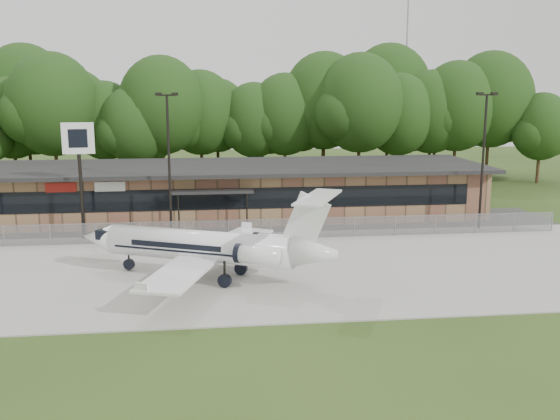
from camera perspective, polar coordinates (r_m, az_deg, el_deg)
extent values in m
plane|color=#284217|center=(29.55, -1.70, -9.85)|extent=(160.00, 160.00, 0.00)
cube|color=#9E9B93|center=(37.10, -2.79, -5.37)|extent=(64.00, 18.00, 0.08)
cube|color=#383835|center=(48.22, -3.75, -1.50)|extent=(50.00, 9.00, 0.06)
cube|color=olive|center=(52.25, -4.04, 1.69)|extent=(40.00, 10.00, 4.00)
cube|color=black|center=(47.26, -3.75, 1.05)|extent=(36.00, 0.08, 1.60)
cube|color=black|center=(51.44, -4.04, 3.96)|extent=(41.00, 11.50, 0.30)
cube|color=black|center=(46.51, -6.18, 1.72)|extent=(6.00, 1.60, 0.20)
cube|color=maroon|center=(48.17, -19.41, 1.95)|extent=(2.20, 0.06, 0.70)
cube|color=silver|center=(47.52, -15.29, 2.07)|extent=(2.20, 0.06, 0.70)
cube|color=gray|center=(43.67, -3.44, -1.87)|extent=(46.00, 0.03, 1.50)
cube|color=gray|center=(43.51, -3.46, -0.91)|extent=(46.00, 0.04, 0.04)
cylinder|color=gray|center=(79.34, 11.43, 12.35)|extent=(0.20, 0.20, 25.00)
cylinder|color=black|center=(44.41, -10.09, 3.77)|extent=(0.18, 0.18, 10.00)
cube|color=black|center=(44.06, -10.32, 10.29)|extent=(1.20, 0.12, 0.12)
cube|color=black|center=(44.10, -11.04, 10.36)|extent=(0.45, 0.30, 0.22)
cube|color=black|center=(44.03, -9.59, 10.41)|extent=(0.45, 0.30, 0.22)
cylinder|color=black|center=(48.80, 18.04, 4.05)|extent=(0.18, 0.18, 10.00)
cube|color=black|center=(48.48, 18.41, 9.98)|extent=(1.20, 0.12, 0.12)
cube|color=black|center=(48.25, 17.81, 10.09)|extent=(0.45, 0.30, 0.22)
cube|color=black|center=(48.71, 19.01, 10.02)|extent=(0.45, 0.30, 0.22)
cylinder|color=white|center=(34.99, -7.32, -3.40)|extent=(10.62, 6.09, 1.74)
cone|color=white|center=(38.15, -16.25, -2.53)|extent=(2.70, 2.48, 1.74)
cone|color=white|center=(32.77, 3.27, -4.03)|extent=(2.90, 2.57, 1.74)
cube|color=white|center=(31.79, -9.14, -5.87)|extent=(4.88, 6.93, 0.13)
cube|color=white|center=(38.09, -4.29, -2.89)|extent=(4.88, 6.93, 0.13)
cylinder|color=white|center=(32.28, -2.02, -4.26)|extent=(2.58, 1.88, 0.98)
cylinder|color=white|center=(34.77, -0.51, -3.12)|extent=(2.58, 1.88, 0.98)
cube|color=white|center=(32.53, 2.38, -1.28)|extent=(2.50, 1.25, 3.27)
cube|color=white|center=(32.10, 3.52, 1.02)|extent=(3.36, 5.14, 0.11)
cube|color=black|center=(37.67, -15.31, -2.18)|extent=(1.53, 1.64, 0.54)
cube|color=black|center=(34.63, -4.31, -6.01)|extent=(1.87, 2.74, 0.76)
cylinder|color=black|center=(37.49, -13.63, -4.96)|extent=(0.86, 0.86, 0.24)
cylinder|color=black|center=(45.63, -17.74, 2.22)|extent=(0.26, 0.26, 7.82)
cube|color=silver|center=(45.27, -17.98, 6.26)|extent=(2.16, 0.45, 2.15)
cube|color=black|center=(45.15, -18.00, 6.24)|extent=(1.27, 0.16, 1.27)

